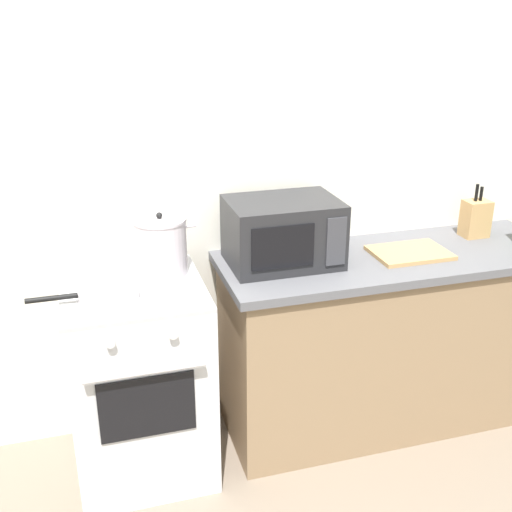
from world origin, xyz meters
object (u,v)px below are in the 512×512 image
Objects in this scene: stove at (140,380)px; frying_pan at (107,294)px; stock_pot at (161,246)px; microwave at (283,232)px; knife_block at (475,218)px; cutting_board at (410,253)px.

frying_pan is at bearing -139.42° from stove.
stove is at bearing -140.67° from stock_pot.
microwave reaches higher than knife_block.
frying_pan is at bearing -140.13° from stock_pot.
stock_pot is at bearing 39.33° from stove.
cutting_board reaches higher than stove.
microwave is at bearing 6.48° from stove.
microwave is at bearing -4.30° from stock_pot.
frying_pan is 1.43m from cutting_board.
cutting_board is 1.30× the size of knife_block.
cutting_board is 0.48m from knife_block.
stock_pot is 0.88× the size of cutting_board.
stove is 0.51m from frying_pan.
frying_pan is at bearing -176.20° from cutting_board.
stove is at bearing -179.95° from cutting_board.
stove is 1.40m from cutting_board.
stove is at bearing 40.58° from frying_pan.
knife_block is (1.06, 0.06, -0.05)m from microwave.
frying_pan reaches higher than cutting_board.
frying_pan is (-0.11, -0.09, 0.48)m from stove.
knife_block is (0.45, 0.14, 0.09)m from cutting_board.
knife_block is at bearing 0.73° from stock_pot.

